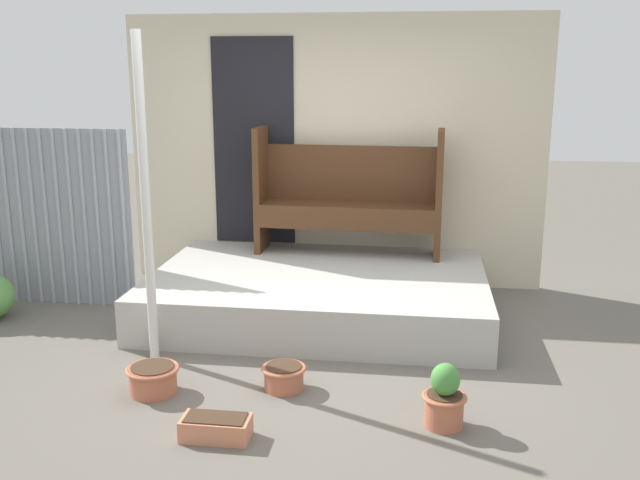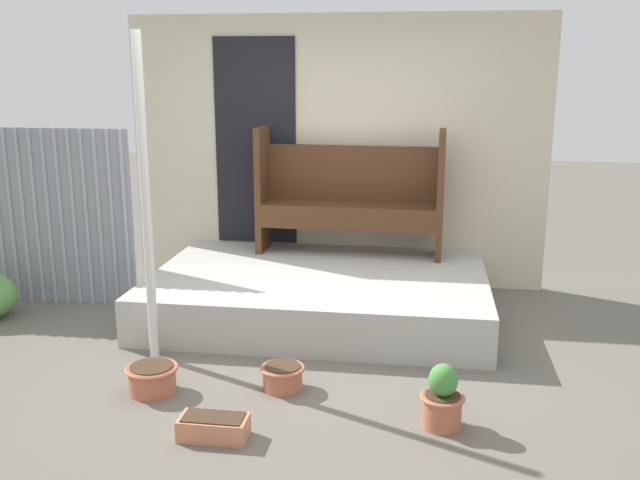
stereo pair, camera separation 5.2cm
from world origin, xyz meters
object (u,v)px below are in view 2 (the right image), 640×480
at_px(bench, 350,192).
at_px(flower_pot_left, 152,377).
at_px(planter_box_rect, 214,427).
at_px(support_post, 146,202).
at_px(flower_pot_right, 442,400).
at_px(flower_pot_middle, 283,376).

height_order(bench, flower_pot_left, bench).
distance_m(bench, planter_box_rect, 3.09).
relative_size(support_post, flower_pot_left, 6.69).
height_order(flower_pot_left, flower_pot_right, flower_pot_right).
bearing_deg(bench, planter_box_rect, -97.61).
bearing_deg(flower_pot_left, planter_box_rect, -42.11).
relative_size(support_post, planter_box_rect, 5.88).
height_order(support_post, flower_pot_middle, support_post).
distance_m(support_post, planter_box_rect, 1.75).
xyz_separation_m(bench, flower_pot_left, (-1.06, -2.39, -0.87)).
relative_size(bench, planter_box_rect, 4.35).
height_order(bench, planter_box_rect, bench).
bearing_deg(flower_pot_right, planter_box_rect, -165.79).
height_order(bench, flower_pot_right, bench).
bearing_deg(bench, support_post, -123.00).
bearing_deg(bench, flower_pot_right, -70.23).
distance_m(support_post, flower_pot_right, 2.45).
bearing_deg(flower_pot_left, bench, 66.17).
distance_m(bench, flower_pot_right, 2.83).
height_order(support_post, planter_box_rect, support_post).
height_order(flower_pot_middle, flower_pot_right, flower_pot_right).
bearing_deg(bench, flower_pot_left, -112.16).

